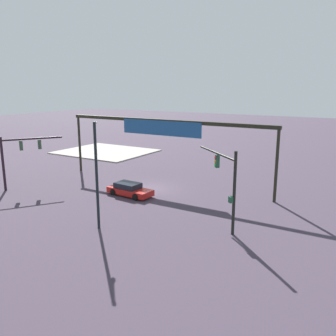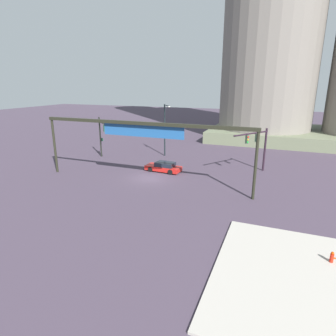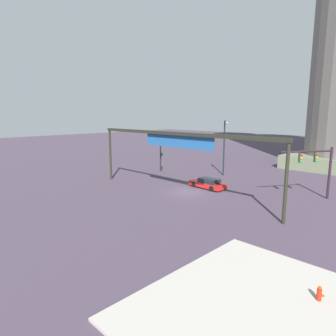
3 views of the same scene
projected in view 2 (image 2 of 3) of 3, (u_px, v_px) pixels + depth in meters
ground_plane at (150, 178)px, 33.53m from camera, size 197.30×197.30×0.00m
traffic_signal_near_corner at (258, 143)px, 34.58m from camera, size 3.37×5.01×5.38m
traffic_signal_opposite_side at (102, 132)px, 41.27m from camera, size 4.70×4.46×5.93m
streetlamp_curved_arm at (165, 127)px, 42.44m from camera, size 1.68×1.90×7.77m
overhead_sign_gantry at (141, 131)px, 30.03m from camera, size 24.08×0.43×6.84m
sedan_car_approaching at (164, 167)px, 35.89m from camera, size 4.58×2.12×1.21m
fire_hydrant_on_curb at (332, 257)px, 17.38m from camera, size 0.33×0.22×0.71m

